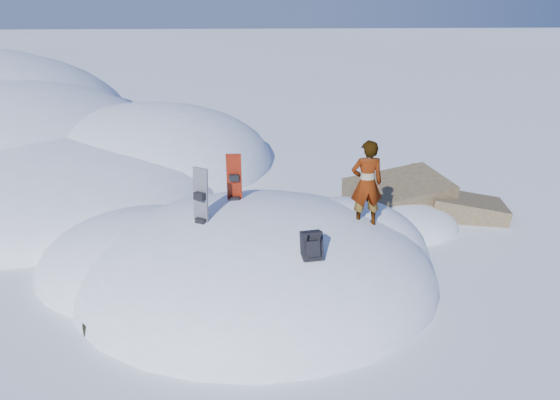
{
  "coord_description": "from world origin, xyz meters",
  "views": [
    {
      "loc": [
        0.06,
        -9.29,
        5.41
      ],
      "look_at": [
        0.46,
        0.3,
        1.55
      ],
      "focal_mm": 35.0,
      "sensor_mm": 36.0,
      "label": 1
    }
  ],
  "objects_px": {
    "snowboard_dark": "(201,211)",
    "backpack": "(312,246)",
    "person": "(367,183)",
    "snowboard_red": "(235,191)"
  },
  "relations": [
    {
      "from": "snowboard_dark",
      "to": "person",
      "type": "relative_size",
      "value": 0.99
    },
    {
      "from": "snowboard_red",
      "to": "backpack",
      "type": "relative_size",
      "value": 2.82
    },
    {
      "from": "snowboard_dark",
      "to": "person",
      "type": "bearing_deg",
      "value": 39.9
    },
    {
      "from": "snowboard_red",
      "to": "snowboard_dark",
      "type": "height_order",
      "value": "snowboard_dark"
    },
    {
      "from": "snowboard_dark",
      "to": "backpack",
      "type": "distance_m",
      "value": 2.19
    },
    {
      "from": "snowboard_red",
      "to": "snowboard_dark",
      "type": "distance_m",
      "value": 1.1
    },
    {
      "from": "snowboard_dark",
      "to": "person",
      "type": "height_order",
      "value": "person"
    },
    {
      "from": "snowboard_red",
      "to": "backpack",
      "type": "distance_m",
      "value": 2.44
    },
    {
      "from": "backpack",
      "to": "person",
      "type": "height_order",
      "value": "person"
    },
    {
      "from": "snowboard_red",
      "to": "snowboard_dark",
      "type": "bearing_deg",
      "value": -120.29
    }
  ]
}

